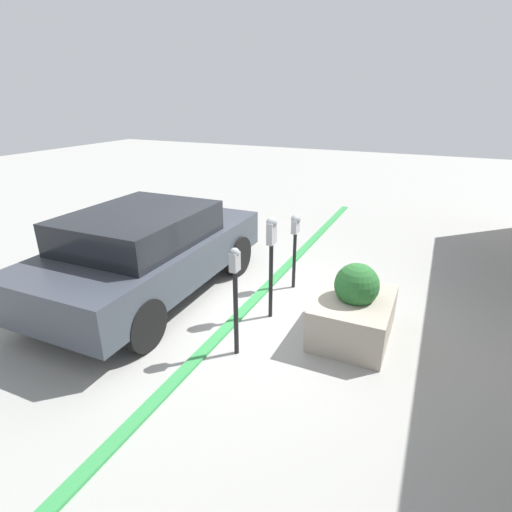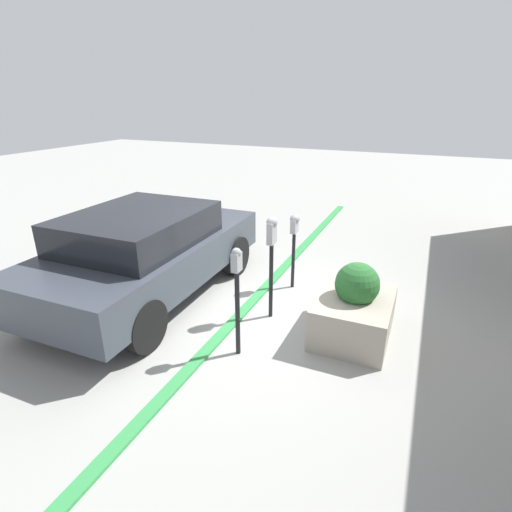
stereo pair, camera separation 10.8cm
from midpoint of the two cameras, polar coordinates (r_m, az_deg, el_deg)
ground_plane at (r=6.33m, az=-1.26°, el=-7.76°), size 40.00×40.00×0.00m
curb_strip at (r=6.35m, az=-1.93°, el=-7.46°), size 13.50×0.16×0.04m
parking_meter_nearest at (r=4.89m, az=-3.36°, el=-4.26°), size 0.14×0.12×1.47m
parking_meter_second at (r=5.69m, az=1.69°, el=1.44°), size 0.18×0.16×1.57m
parking_meter_middle at (r=6.71m, az=5.02°, el=3.21°), size 0.19×0.16×1.32m
planter_box at (r=5.69m, az=13.37°, el=-7.43°), size 1.32×0.98×1.09m
parked_car_front at (r=6.71m, az=-15.86°, el=0.66°), size 4.34×2.08×1.49m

